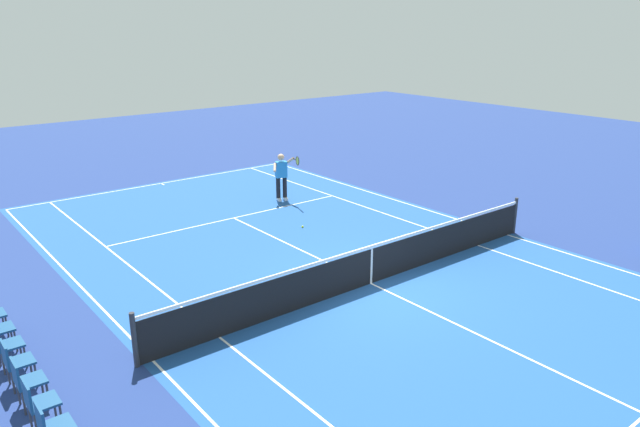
{
  "coord_description": "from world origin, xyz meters",
  "views": [
    {
      "loc": [
        -9.44,
        9.06,
        5.94
      ],
      "look_at": [
        2.85,
        -0.72,
        0.9
      ],
      "focal_mm": 33.35,
      "sensor_mm": 36.0,
      "label": 1
    }
  ],
  "objects_px": {
    "tennis_net": "(371,264)",
    "spectator_chair_1": "(37,401)",
    "spectator_chair_0": "(51,425)",
    "spectator_chair_3": "(14,360)",
    "spectator_chair_4": "(4,343)",
    "tennis_player_near": "(282,174)",
    "spectator_chair_2": "(25,379)",
    "tennis_ball": "(303,227)"
  },
  "relations": [
    {
      "from": "tennis_net",
      "to": "tennis_ball",
      "type": "xyz_separation_m",
      "value": [
        4.27,
        -1.16,
        -0.46
      ]
    },
    {
      "from": "spectator_chair_4",
      "to": "tennis_net",
      "type": "bearing_deg",
      "value": -100.23
    },
    {
      "from": "spectator_chair_0",
      "to": "spectator_chair_2",
      "type": "height_order",
      "value": "same"
    },
    {
      "from": "tennis_ball",
      "to": "spectator_chair_2",
      "type": "bearing_deg",
      "value": 116.24
    },
    {
      "from": "tennis_ball",
      "to": "spectator_chair_4",
      "type": "xyz_separation_m",
      "value": [
        -2.89,
        8.8,
        0.49
      ]
    },
    {
      "from": "spectator_chair_1",
      "to": "spectator_chair_3",
      "type": "bearing_deg",
      "value": 0.0
    },
    {
      "from": "tennis_player_near",
      "to": "spectator_chair_1",
      "type": "xyz_separation_m",
      "value": [
        -7.9,
        10.04,
        -0.41
      ]
    },
    {
      "from": "tennis_player_near",
      "to": "spectator_chair_4",
      "type": "relative_size",
      "value": 1.93
    },
    {
      "from": "spectator_chair_2",
      "to": "spectator_chair_4",
      "type": "height_order",
      "value": "same"
    },
    {
      "from": "spectator_chair_1",
      "to": "tennis_player_near",
      "type": "bearing_deg",
      "value": -51.81
    },
    {
      "from": "spectator_chair_3",
      "to": "spectator_chair_4",
      "type": "height_order",
      "value": "same"
    },
    {
      "from": "tennis_ball",
      "to": "spectator_chair_4",
      "type": "distance_m",
      "value": 9.28
    },
    {
      "from": "spectator_chair_1",
      "to": "spectator_chair_2",
      "type": "bearing_deg",
      "value": 0.0
    },
    {
      "from": "tennis_player_near",
      "to": "tennis_net",
      "type": "bearing_deg",
      "value": 161.35
    },
    {
      "from": "spectator_chair_0",
      "to": "tennis_net",
      "type": "bearing_deg",
      "value": -78.73
    },
    {
      "from": "tennis_net",
      "to": "spectator_chair_1",
      "type": "height_order",
      "value": "tennis_net"
    },
    {
      "from": "tennis_player_near",
      "to": "spectator_chair_2",
      "type": "xyz_separation_m",
      "value": [
        -7.17,
        10.04,
        -0.41
      ]
    },
    {
      "from": "tennis_net",
      "to": "spectator_chair_4",
      "type": "relative_size",
      "value": 13.3
    },
    {
      "from": "tennis_ball",
      "to": "spectator_chair_3",
      "type": "bearing_deg",
      "value": 112.32
    },
    {
      "from": "tennis_net",
      "to": "spectator_chair_2",
      "type": "height_order",
      "value": "tennis_net"
    },
    {
      "from": "spectator_chair_1",
      "to": "spectator_chair_2",
      "type": "height_order",
      "value": "same"
    },
    {
      "from": "spectator_chair_1",
      "to": "spectator_chair_4",
      "type": "height_order",
      "value": "same"
    },
    {
      "from": "tennis_player_near",
      "to": "spectator_chair_3",
      "type": "xyz_separation_m",
      "value": [
        -6.45,
        10.04,
        -0.41
      ]
    },
    {
      "from": "tennis_player_near",
      "to": "spectator_chair_4",
      "type": "bearing_deg",
      "value": 119.68
    },
    {
      "from": "tennis_ball",
      "to": "spectator_chair_3",
      "type": "distance_m",
      "value": 9.53
    },
    {
      "from": "tennis_player_near",
      "to": "spectator_chair_0",
      "type": "height_order",
      "value": "tennis_player_near"
    },
    {
      "from": "spectator_chair_3",
      "to": "spectator_chair_4",
      "type": "xyz_separation_m",
      "value": [
        0.73,
        0.0,
        0.0
      ]
    },
    {
      "from": "tennis_player_near",
      "to": "spectator_chair_1",
      "type": "bearing_deg",
      "value": 128.19
    },
    {
      "from": "tennis_net",
      "to": "tennis_player_near",
      "type": "relative_size",
      "value": 6.89
    },
    {
      "from": "tennis_player_near",
      "to": "spectator_chair_1",
      "type": "relative_size",
      "value": 1.93
    },
    {
      "from": "tennis_player_near",
      "to": "spectator_chair_0",
      "type": "bearing_deg",
      "value": 130.66
    },
    {
      "from": "spectator_chair_3",
      "to": "spectator_chair_0",
      "type": "bearing_deg",
      "value": 180.0
    },
    {
      "from": "tennis_net",
      "to": "spectator_chair_3",
      "type": "relative_size",
      "value": 13.3
    },
    {
      "from": "spectator_chair_2",
      "to": "spectator_chair_4",
      "type": "bearing_deg",
      "value": 0.0
    },
    {
      "from": "tennis_ball",
      "to": "spectator_chair_0",
      "type": "bearing_deg",
      "value": 123.34
    },
    {
      "from": "tennis_net",
      "to": "tennis_player_near",
      "type": "height_order",
      "value": "tennis_player_near"
    },
    {
      "from": "spectator_chair_1",
      "to": "spectator_chair_4",
      "type": "distance_m",
      "value": 2.18
    },
    {
      "from": "tennis_net",
      "to": "spectator_chair_3",
      "type": "height_order",
      "value": "tennis_net"
    },
    {
      "from": "tennis_player_near",
      "to": "tennis_ball",
      "type": "distance_m",
      "value": 3.21
    },
    {
      "from": "spectator_chair_3",
      "to": "tennis_ball",
      "type": "bearing_deg",
      "value": -67.68
    },
    {
      "from": "tennis_player_near",
      "to": "spectator_chair_3",
      "type": "bearing_deg",
      "value": 122.71
    },
    {
      "from": "tennis_net",
      "to": "tennis_player_near",
      "type": "distance_m",
      "value": 7.5
    }
  ]
}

